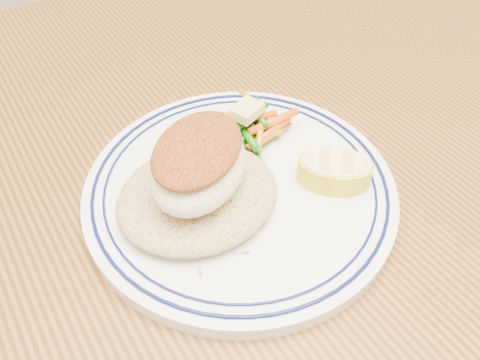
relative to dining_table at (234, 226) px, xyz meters
name	(u,v)px	position (x,y,z in m)	size (l,w,h in m)	color
dining_table	(234,226)	(0.00, 0.00, 0.00)	(1.50, 0.90, 0.75)	#502E10
plate	(240,188)	(-0.02, -0.04, 0.11)	(0.28, 0.28, 0.02)	white
rice_pilaf	(198,193)	(-0.06, -0.04, 0.13)	(0.14, 0.12, 0.03)	#A78953
fish_fillet	(199,163)	(-0.05, -0.04, 0.16)	(0.12, 0.12, 0.05)	white
vegetable_pile	(247,128)	(0.02, 0.01, 0.13)	(0.11, 0.09, 0.03)	#AC8012
butter_pat	(247,110)	(0.02, 0.01, 0.14)	(0.03, 0.02, 0.01)	#D8C869
lemon_wedge	(335,170)	(0.06, -0.08, 0.13)	(0.08, 0.08, 0.03)	yellow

